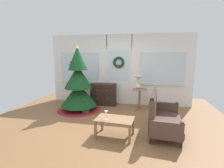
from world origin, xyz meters
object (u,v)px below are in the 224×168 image
table_lamp (138,81)px  dresser_cabinet (104,94)px  coffee_table (115,121)px  wine_glass (106,113)px  christmas_tree (78,86)px  settee_sofa (161,116)px  gift_box (86,111)px  side_table (140,95)px

table_lamp → dresser_cabinet: bearing=170.4°
coffee_table → wine_glass: 0.28m
christmas_tree → coffee_table: size_ratio=2.43×
dresser_cabinet → settee_sofa: settee_sofa is taller
dresser_cabinet → coffee_table: dresser_cabinet is taller
table_lamp → gift_box: 1.99m
coffee_table → wine_glass: size_ratio=4.51×
table_lamp → gift_box: (-1.56, -0.86, -0.88)m
wine_glass → christmas_tree: bearing=128.4°
table_lamp → wine_glass: table_lamp is taller
coffee_table → wine_glass: bearing=-153.8°
gift_box → table_lamp: bearing=29.0°
settee_sofa → side_table: settee_sofa is taller
side_table → wine_glass: 2.31m
settee_sofa → gift_box: settee_sofa is taller
side_table → wine_glass: bearing=-105.7°
table_lamp → coffee_table: 2.29m
side_table → dresser_cabinet: bearing=169.2°
table_lamp → coffee_table: table_lamp is taller
table_lamp → gift_box: size_ratio=2.47×
christmas_tree → settee_sofa: size_ratio=1.36×
dresser_cabinet → table_lamp: table_lamp is taller
christmas_tree → dresser_cabinet: size_ratio=2.35×
settee_sofa → gift_box: 2.36m
settee_sofa → gift_box: bearing=160.0°
coffee_table → gift_box: (-1.17, 1.31, -0.27)m
settee_sofa → table_lamp: bearing=111.2°
gift_box → wine_glass: bearing=-54.7°
table_lamp → settee_sofa: bearing=-68.8°
settee_sofa → coffee_table: bearing=-153.8°
coffee_table → table_lamp: bearing=79.8°
wine_glass → gift_box: bearing=125.3°
gift_box → settee_sofa: bearing=-20.0°
coffee_table → gift_box: 1.78m
christmas_tree → wine_glass: bearing=-51.6°
dresser_cabinet → gift_box: dresser_cabinet is taller
dresser_cabinet → settee_sofa: size_ratio=0.58×
table_lamp → wine_glass: 2.37m
side_table → gift_box: size_ratio=3.84×
settee_sofa → table_lamp: size_ratio=3.57×
christmas_tree → gift_box: bearing=-40.0°
settee_sofa → table_lamp: table_lamp is taller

